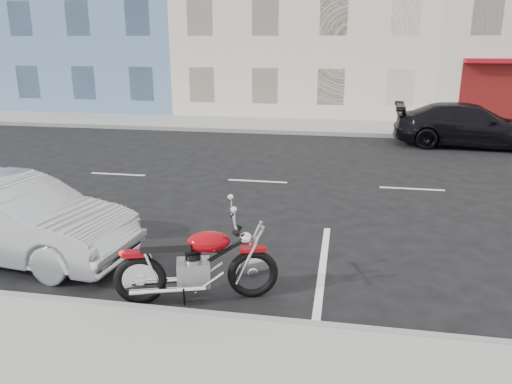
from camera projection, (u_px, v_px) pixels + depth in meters
ground at (333, 185)px, 13.04m from camera, size 120.00×120.00×0.00m
sidewalk_far at (225, 124)px, 22.06m from camera, size 80.00×3.40×0.15m
curb_far at (216, 130)px, 20.46m from camera, size 80.00×0.12×0.16m
motorcycle at (255, 263)px, 7.23m from camera, size 2.29×1.02×1.18m
sedan_silver at (13, 220)px, 8.50m from camera, size 4.42×1.97×1.41m
car_far at (469, 125)px, 17.54m from camera, size 5.29×2.39×1.50m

